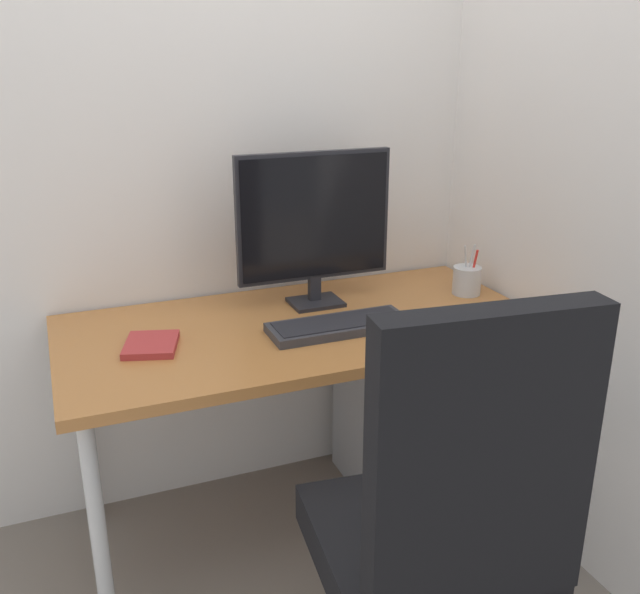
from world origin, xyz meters
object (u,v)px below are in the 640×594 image
(monitor, at_px, (314,221))
(notebook, at_px, (151,345))
(filing_cabinet, at_px, (414,418))
(mouse, at_px, (462,314))
(pen_holder, at_px, (467,280))
(office_chair, at_px, (445,521))
(keyboard, at_px, (339,326))

(monitor, distance_m, notebook, 0.62)
(filing_cabinet, height_order, mouse, mouse)
(filing_cabinet, relative_size, pen_holder, 3.51)
(mouse, xyz_separation_m, notebook, (-0.89, 0.13, -0.01))
(office_chair, relative_size, keyboard, 2.60)
(filing_cabinet, xyz_separation_m, notebook, (-0.85, -0.05, 0.42))
(filing_cabinet, xyz_separation_m, mouse, (0.04, -0.18, 0.43))
(filing_cabinet, bearing_deg, notebook, -176.78)
(office_chair, distance_m, pen_holder, 1.01)
(monitor, distance_m, pen_holder, 0.55)
(office_chair, bearing_deg, pen_holder, 55.06)
(mouse, bearing_deg, filing_cabinet, 117.08)
(filing_cabinet, distance_m, notebook, 0.95)
(pen_holder, bearing_deg, office_chair, -124.94)
(filing_cabinet, bearing_deg, mouse, -77.42)
(monitor, bearing_deg, pen_holder, -11.57)
(filing_cabinet, distance_m, mouse, 0.47)
(notebook, bearing_deg, office_chair, -41.17)
(monitor, bearing_deg, mouse, -39.65)
(office_chair, bearing_deg, mouse, 55.50)
(keyboard, bearing_deg, filing_cabinet, 19.89)
(mouse, bearing_deg, monitor, 154.85)
(filing_cabinet, relative_size, notebook, 3.59)
(office_chair, distance_m, keyboard, 0.70)
(pen_holder, height_order, notebook, pen_holder)
(office_chair, height_order, filing_cabinet, office_chair)
(keyboard, bearing_deg, pen_holder, 14.77)
(mouse, height_order, pen_holder, pen_holder)
(monitor, height_order, pen_holder, monitor)
(office_chair, xyz_separation_m, mouse, (0.42, 0.62, 0.18))
(office_chair, bearing_deg, filing_cabinet, 64.15)
(filing_cabinet, distance_m, monitor, 0.76)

